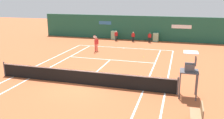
{
  "coord_description": "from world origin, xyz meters",
  "views": [
    {
      "loc": [
        5.95,
        -13.55,
        5.62
      ],
      "look_at": [
        0.95,
        3.68,
        0.8
      ],
      "focal_mm": 38.37,
      "sensor_mm": 36.0,
      "label": 1
    }
  ],
  "objects": [
    {
      "name": "player_on_baseline",
      "position": [
        -2.39,
        9.28,
        0.92
      ],
      "size": [
        0.45,
        0.8,
        1.76
      ],
      "rotation": [
        0.0,
        0.0,
        3.62
      ],
      "color": "red",
      "rests_on": "ground_plane"
    },
    {
      "name": "player_bench",
      "position": [
        6.94,
        -3.08,
        0.51
      ],
      "size": [
        0.54,
        1.14,
        0.88
      ],
      "rotation": [
        0.0,
        0.0,
        1.57
      ],
      "color": "#38383D",
      "rests_on": "ground_plane"
    },
    {
      "name": "tennis_ball_near_service_line",
      "position": [
        3.89,
        8.96,
        0.03
      ],
      "size": [
        0.07,
        0.07,
        0.07
      ],
      "primitive_type": "sphere",
      "color": "#CCE033",
      "rests_on": "ground_plane"
    },
    {
      "name": "ball_kid_right_post",
      "position": [
        0.27,
        15.51,
        0.72
      ],
      "size": [
        0.42,
        0.17,
        1.25
      ],
      "rotation": [
        0.0,
        0.0,
        3.19
      ],
      "color": "black",
      "rests_on": "ground_plane"
    },
    {
      "name": "tennis_ball_by_sideline",
      "position": [
        2.76,
        8.13,
        0.03
      ],
      "size": [
        0.07,
        0.07,
        0.07
      ],
      "primitive_type": "sphere",
      "color": "#CCE033",
      "rests_on": "ground_plane"
    },
    {
      "name": "ground_plane",
      "position": [
        -0.0,
        0.58,
        0.0
      ],
      "size": [
        80.0,
        80.0,
        0.01
      ],
      "color": "#A8512D"
    },
    {
      "name": "ball_kid_left_post",
      "position": [
        -1.92,
        15.51,
        0.74
      ],
      "size": [
        0.42,
        0.21,
        1.28
      ],
      "rotation": [
        0.0,
        0.0,
        3.33
      ],
      "color": "black",
      "rests_on": "ground_plane"
    },
    {
      "name": "umpire_chair",
      "position": [
        6.56,
        -0.14,
        1.68
      ],
      "size": [
        1.0,
        1.0,
        2.63
      ],
      "rotation": [
        0.0,
        0.0,
        1.57
      ],
      "color": "#47474C",
      "rests_on": "ground_plane"
    },
    {
      "name": "ball_kid_centre_post",
      "position": [
        2.32,
        15.51,
        0.73
      ],
      "size": [
        0.42,
        0.18,
        1.26
      ],
      "rotation": [
        0.0,
        0.0,
        3.22
      ],
      "color": "black",
      "rests_on": "ground_plane"
    },
    {
      "name": "tennis_net",
      "position": [
        0.0,
        0.0,
        0.51
      ],
      "size": [
        12.1,
        0.1,
        1.07
      ],
      "color": "#4C4C51",
      "rests_on": "ground_plane"
    },
    {
      "name": "tennis_ball_mid_court",
      "position": [
        -3.63,
        5.96,
        0.03
      ],
      "size": [
        0.07,
        0.07,
        0.07
      ],
      "primitive_type": "sphere",
      "color": "#CCE033",
      "rests_on": "ground_plane"
    },
    {
      "name": "sponsor_back_wall",
      "position": [
        0.02,
        16.97,
        1.5
      ],
      "size": [
        25.0,
        1.02,
        3.1
      ],
      "color": "#1E5642",
      "rests_on": "ground_plane"
    }
  ]
}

